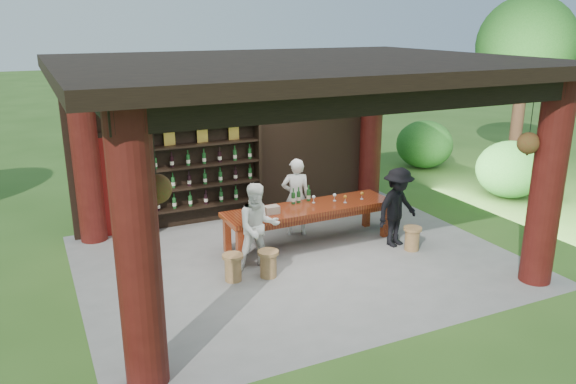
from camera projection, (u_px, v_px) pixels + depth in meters
name	position (u px, v px, depth m)	size (l,w,h in m)	color
ground	(298.00, 260.00, 10.00)	(90.00, 90.00, 0.00)	#2D5119
pavilion	(287.00, 138.00, 9.74)	(7.50, 6.00, 3.60)	slate
wine_shelf	(205.00, 176.00, 11.43)	(2.38, 0.36, 2.10)	black
tasting_table	(309.00, 212.00, 10.53)	(3.30, 0.90, 0.75)	#5B170D
stool_near_left	(268.00, 263.00, 9.26)	(0.35, 0.35, 0.46)	brown
stool_near_right	(412.00, 238.00, 10.35)	(0.34, 0.34, 0.44)	brown
stool_far_left	(233.00, 267.00, 9.13)	(0.35, 0.35, 0.46)	brown
host	(296.00, 197.00, 10.98)	(0.56, 0.37, 1.55)	silver
guest_woman	(258.00, 227.00, 9.40)	(0.74, 0.58, 1.52)	white
guest_man	(397.00, 207.00, 10.43)	(0.97, 0.56, 1.51)	black
table_bottles	(300.00, 195.00, 10.68)	(0.43, 0.12, 0.31)	#194C1E
table_glasses	(339.00, 198.00, 10.77)	(1.02, 0.32, 0.15)	silver
napkin_basket	(272.00, 210.00, 10.09)	(0.26, 0.18, 0.14)	#BF6672
shrubs	(384.00, 201.00, 11.39)	(15.29, 8.96, 1.36)	#194C14
trees	(401.00, 55.00, 11.94)	(21.97, 9.26, 4.80)	#3F2819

